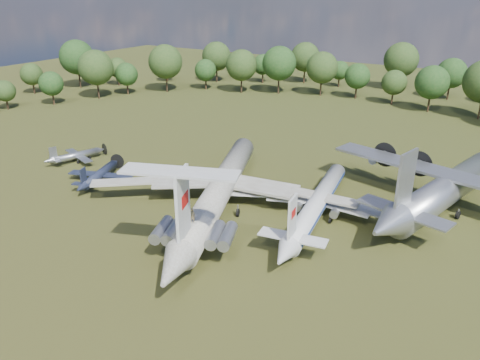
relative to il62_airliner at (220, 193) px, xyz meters
The scene contains 7 objects.
ground 6.86m from the il62_airliner, 143.22° to the left, with size 300.00×300.00×0.00m, color #263A13.
il62_airliner is the anchor object (origin of this frame).
tu104_jet 14.76m from the il62_airliner, 19.52° to the left, with size 28.40×37.86×3.79m, color silver, non-canonical shape.
an12_transport 34.19m from the il62_airliner, 30.79° to the left, with size 38.83×43.39×5.71m, color #A0A3A8, non-canonical shape.
small_prop_west 23.85m from the il62_airliner, behind, with size 11.63×15.86×2.33m, color black, non-canonical shape.
small_prop_northwest 35.76m from the il62_airliner, behind, with size 9.82×13.40×1.96m, color #98999F, non-canonical shape.
person_on_il62 15.33m from the il62_airliner, 68.92° to the right, with size 0.70×0.46×1.92m, color olive.
Camera 1 is at (42.11, -57.56, 32.14)m, focal length 35.00 mm.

